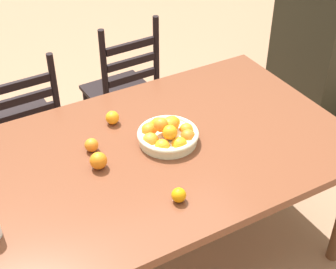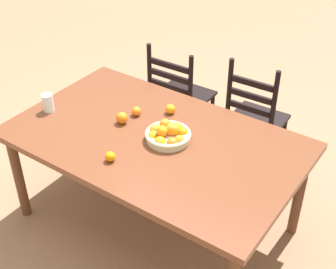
{
  "view_description": "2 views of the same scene",
  "coord_description": "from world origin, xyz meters",
  "px_view_note": "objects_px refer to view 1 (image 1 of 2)",
  "views": [
    {
      "loc": [
        -0.83,
        -1.58,
        2.14
      ],
      "look_at": [
        0.08,
        0.03,
        0.77
      ],
      "focal_mm": 53.88,
      "sensor_mm": 36.0,
      "label": 1
    },
    {
      "loc": [
        1.43,
        -1.91,
        2.42
      ],
      "look_at": [
        0.08,
        0.03,
        0.77
      ],
      "focal_mm": 50.55,
      "sensor_mm": 36.0,
      "label": 2
    }
  ],
  "objects_px": {
    "chair_by_cabinet": "(124,93)",
    "orange_loose_3": "(98,161)",
    "orange_loose_0": "(92,145)",
    "chair_near_window": "(21,127)",
    "fruit_bowl": "(168,134)",
    "orange_loose_1": "(179,195)",
    "dining_table": "(155,161)",
    "orange_loose_2": "(112,118)",
    "cabinet": "(330,43)"
  },
  "relations": [
    {
      "from": "chair_by_cabinet",
      "to": "orange_loose_3",
      "type": "bearing_deg",
      "value": 57.58
    },
    {
      "from": "orange_loose_0",
      "to": "chair_near_window",
      "type": "bearing_deg",
      "value": 101.79
    },
    {
      "from": "fruit_bowl",
      "to": "orange_loose_0",
      "type": "relative_size",
      "value": 4.54
    },
    {
      "from": "orange_loose_0",
      "to": "orange_loose_1",
      "type": "bearing_deg",
      "value": -69.46
    },
    {
      "from": "fruit_bowl",
      "to": "dining_table",
      "type": "bearing_deg",
      "value": -162.05
    },
    {
      "from": "chair_near_window",
      "to": "orange_loose_2",
      "type": "bearing_deg",
      "value": 117.27
    },
    {
      "from": "fruit_bowl",
      "to": "orange_loose_3",
      "type": "relative_size",
      "value": 3.74
    },
    {
      "from": "chair_by_cabinet",
      "to": "orange_loose_3",
      "type": "relative_size",
      "value": 12.92
    },
    {
      "from": "fruit_bowl",
      "to": "orange_loose_0",
      "type": "bearing_deg",
      "value": 161.7
    },
    {
      "from": "fruit_bowl",
      "to": "orange_loose_3",
      "type": "bearing_deg",
      "value": -177.54
    },
    {
      "from": "chair_by_cabinet",
      "to": "orange_loose_2",
      "type": "height_order",
      "value": "chair_by_cabinet"
    },
    {
      "from": "orange_loose_1",
      "to": "orange_loose_0",
      "type": "bearing_deg",
      "value": 110.54
    },
    {
      "from": "chair_near_window",
      "to": "orange_loose_2",
      "type": "relative_size",
      "value": 14.13
    },
    {
      "from": "chair_near_window",
      "to": "orange_loose_2",
      "type": "height_order",
      "value": "chair_near_window"
    },
    {
      "from": "dining_table",
      "to": "chair_near_window",
      "type": "height_order",
      "value": "chair_near_window"
    },
    {
      "from": "chair_by_cabinet",
      "to": "orange_loose_1",
      "type": "height_order",
      "value": "chair_by_cabinet"
    },
    {
      "from": "cabinet",
      "to": "chair_by_cabinet",
      "type": "bearing_deg",
      "value": 169.1
    },
    {
      "from": "cabinet",
      "to": "fruit_bowl",
      "type": "distance_m",
      "value": 1.92
    },
    {
      "from": "fruit_bowl",
      "to": "orange_loose_2",
      "type": "xyz_separation_m",
      "value": [
        -0.16,
        0.26,
        -0.01
      ]
    },
    {
      "from": "chair_by_cabinet",
      "to": "orange_loose_2",
      "type": "xyz_separation_m",
      "value": [
        -0.34,
        -0.63,
        0.31
      ]
    },
    {
      "from": "orange_loose_0",
      "to": "dining_table",
      "type": "bearing_deg",
      "value": -28.56
    },
    {
      "from": "dining_table",
      "to": "fruit_bowl",
      "type": "bearing_deg",
      "value": 17.95
    },
    {
      "from": "orange_loose_0",
      "to": "orange_loose_2",
      "type": "distance_m",
      "value": 0.23
    },
    {
      "from": "fruit_bowl",
      "to": "orange_loose_0",
      "type": "distance_m",
      "value": 0.35
    },
    {
      "from": "chair_near_window",
      "to": "cabinet",
      "type": "distance_m",
      "value": 2.26
    },
    {
      "from": "orange_loose_2",
      "to": "orange_loose_3",
      "type": "relative_size",
      "value": 0.87
    },
    {
      "from": "chair_near_window",
      "to": "orange_loose_0",
      "type": "bearing_deg",
      "value": 100.5
    },
    {
      "from": "fruit_bowl",
      "to": "orange_loose_2",
      "type": "distance_m",
      "value": 0.3
    },
    {
      "from": "dining_table",
      "to": "cabinet",
      "type": "height_order",
      "value": "cabinet"
    },
    {
      "from": "cabinet",
      "to": "fruit_bowl",
      "type": "relative_size",
      "value": 3.45
    },
    {
      "from": "dining_table",
      "to": "chair_by_cabinet",
      "type": "height_order",
      "value": "chair_by_cabinet"
    },
    {
      "from": "orange_loose_0",
      "to": "orange_loose_1",
      "type": "distance_m",
      "value": 0.5
    },
    {
      "from": "chair_near_window",
      "to": "dining_table",
      "type": "bearing_deg",
      "value": 113.35
    },
    {
      "from": "fruit_bowl",
      "to": "orange_loose_0",
      "type": "xyz_separation_m",
      "value": [
        -0.33,
        0.11,
        -0.01
      ]
    },
    {
      "from": "chair_near_window",
      "to": "orange_loose_0",
      "type": "distance_m",
      "value": 0.83
    },
    {
      "from": "orange_loose_2",
      "to": "chair_by_cabinet",
      "type": "bearing_deg",
      "value": 61.51
    },
    {
      "from": "orange_loose_2",
      "to": "dining_table",
      "type": "bearing_deg",
      "value": -74.46
    },
    {
      "from": "cabinet",
      "to": "orange_loose_1",
      "type": "bearing_deg",
      "value": -155.4
    },
    {
      "from": "dining_table",
      "to": "fruit_bowl",
      "type": "distance_m",
      "value": 0.14
    },
    {
      "from": "chair_by_cabinet",
      "to": "orange_loose_0",
      "type": "height_order",
      "value": "chair_by_cabinet"
    },
    {
      "from": "cabinet",
      "to": "orange_loose_0",
      "type": "xyz_separation_m",
      "value": [
        -2.1,
        -0.6,
        0.27
      ]
    },
    {
      "from": "chair_by_cabinet",
      "to": "cabinet",
      "type": "bearing_deg",
      "value": 171.81
    },
    {
      "from": "orange_loose_0",
      "to": "fruit_bowl",
      "type": "bearing_deg",
      "value": -18.3
    },
    {
      "from": "fruit_bowl",
      "to": "chair_near_window",
      "type": "bearing_deg",
      "value": 119.57
    },
    {
      "from": "dining_table",
      "to": "cabinet",
      "type": "distance_m",
      "value": 2.0
    },
    {
      "from": "orange_loose_0",
      "to": "orange_loose_2",
      "type": "xyz_separation_m",
      "value": [
        0.17,
        0.15,
        0.0
      ]
    },
    {
      "from": "orange_loose_3",
      "to": "chair_near_window",
      "type": "bearing_deg",
      "value": 98.9
    },
    {
      "from": "cabinet",
      "to": "fruit_bowl",
      "type": "xyz_separation_m",
      "value": [
        -1.76,
        -0.71,
        0.28
      ]
    },
    {
      "from": "fruit_bowl",
      "to": "cabinet",
      "type": "bearing_deg",
      "value": 22.03
    },
    {
      "from": "cabinet",
      "to": "orange_loose_0",
      "type": "distance_m",
      "value": 2.2
    }
  ]
}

